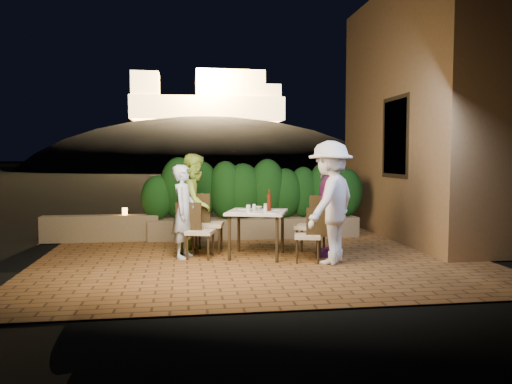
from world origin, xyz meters
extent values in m
plane|color=black|center=(0.00, 0.00, -0.02)|extent=(400.00, 400.00, 0.00)
cube|color=brown|center=(0.00, 0.50, -0.07)|extent=(7.00, 6.00, 0.15)
cube|color=olive|center=(3.60, 2.00, 2.50)|extent=(1.60, 5.00, 5.00)
cube|color=black|center=(2.82, 1.50, 2.00)|extent=(0.08, 1.00, 1.40)
cube|color=black|center=(2.81, 1.50, 2.00)|extent=(0.06, 1.15, 1.55)
cube|color=#78694C|center=(0.20, 2.30, 0.20)|extent=(4.20, 0.55, 0.40)
cube|color=#78694C|center=(-2.80, 2.30, 0.25)|extent=(2.20, 0.30, 0.50)
ellipsoid|color=black|center=(2.00, 60.00, -4.00)|extent=(52.00, 40.00, 22.00)
cylinder|color=white|center=(-0.42, 0.22, 0.76)|extent=(0.23, 0.23, 0.01)
cylinder|color=white|center=(-0.21, 0.68, 0.76)|extent=(0.21, 0.21, 0.01)
cylinder|color=white|center=(0.14, 0.05, 0.76)|extent=(0.24, 0.24, 0.01)
cylinder|color=white|center=(0.30, 0.49, 0.76)|extent=(0.21, 0.21, 0.01)
cylinder|color=white|center=(-0.04, 0.34, 0.76)|extent=(0.22, 0.22, 0.01)
cylinder|color=white|center=(-0.11, 0.08, 0.76)|extent=(0.24, 0.24, 0.01)
cylinder|color=silver|center=(-0.20, 0.23, 0.81)|extent=(0.07, 0.07, 0.12)
cylinder|color=silver|center=(-0.06, 0.53, 0.80)|extent=(0.06, 0.06, 0.10)
cylinder|color=silver|center=(0.08, 0.25, 0.80)|extent=(0.06, 0.06, 0.10)
cylinder|color=silver|center=(0.13, 0.49, 0.80)|extent=(0.06, 0.06, 0.11)
imported|color=white|center=(0.01, 0.69, 0.77)|extent=(0.22, 0.22, 0.04)
imported|color=#ABBFDB|center=(-1.21, 0.45, 0.75)|extent=(0.51, 0.63, 1.50)
imported|color=#97C33D|center=(-1.02, 0.99, 0.84)|extent=(0.91, 1.00, 1.68)
imported|color=white|center=(1.00, -0.26, 0.93)|extent=(1.31, 1.36, 1.87)
imported|color=#7B2974|center=(1.14, 0.31, 0.83)|extent=(0.69, 1.05, 1.67)
cylinder|color=orange|center=(-2.34, 2.30, 0.57)|extent=(0.10, 0.10, 0.14)
camera|label=1|loc=(-1.20, -7.56, 1.62)|focal=35.00mm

